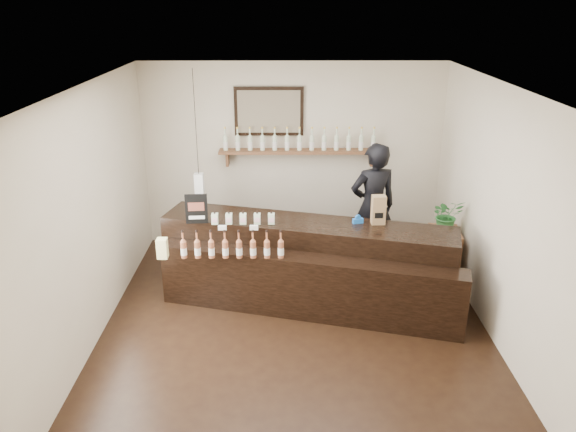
% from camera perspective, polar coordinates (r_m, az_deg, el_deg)
% --- Properties ---
extents(ground, '(5.00, 5.00, 0.00)m').
position_cam_1_polar(ground, '(6.83, 0.69, -10.92)').
color(ground, black).
rests_on(ground, ground).
extents(room_shell, '(5.00, 5.00, 5.00)m').
position_cam_1_polar(room_shell, '(6.09, 0.76, 2.75)').
color(room_shell, beige).
rests_on(room_shell, ground).
extents(back_wall_decor, '(2.66, 0.96, 1.69)m').
position_cam_1_polar(back_wall_decor, '(8.37, -0.51, 8.27)').
color(back_wall_decor, brown).
rests_on(back_wall_decor, ground).
extents(counter, '(3.74, 1.91, 1.20)m').
position_cam_1_polar(counter, '(7.09, 1.90, -5.15)').
color(counter, black).
rests_on(counter, ground).
extents(promo_sign, '(0.27, 0.04, 0.38)m').
position_cam_1_polar(promo_sign, '(6.97, -9.29, 0.71)').
color(promo_sign, black).
rests_on(promo_sign, counter).
extents(paper_bag, '(0.17, 0.13, 0.36)m').
position_cam_1_polar(paper_bag, '(6.97, 9.17, 0.63)').
color(paper_bag, olive).
rests_on(paper_bag, counter).
extents(tape_dispenser, '(0.14, 0.08, 0.11)m').
position_cam_1_polar(tape_dispenser, '(6.99, 7.12, -0.40)').
color(tape_dispenser, blue).
rests_on(tape_dispenser, counter).
extents(side_cabinet, '(0.44, 0.57, 0.77)m').
position_cam_1_polar(side_cabinet, '(7.84, 15.40, -4.06)').
color(side_cabinet, brown).
rests_on(side_cabinet, ground).
extents(potted_plant, '(0.46, 0.41, 0.44)m').
position_cam_1_polar(potted_plant, '(7.60, 15.84, 0.09)').
color(potted_plant, '#2D7131').
rests_on(potted_plant, side_cabinet).
extents(shopkeeper, '(0.85, 0.67, 2.07)m').
position_cam_1_polar(shopkeeper, '(7.87, 8.65, 1.72)').
color(shopkeeper, black).
rests_on(shopkeeper, ground).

